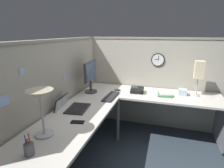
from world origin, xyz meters
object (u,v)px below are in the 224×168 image
object	(u,v)px
office_phone	(138,90)
tissue_box	(183,92)
laptop	(71,107)
computer_mouse	(117,90)
cell_phone	(77,122)
keyboard	(111,96)
pen_cup	(29,149)
wall_clock	(158,60)
monitor	(90,74)
desk_lamp_paper	(199,71)
book_stack	(165,93)
desk_lamp_dome	(40,99)

from	to	relation	value
office_phone	tissue_box	world-z (taller)	office_phone
laptop	computer_mouse	bearing A→B (deg)	-24.41
cell_phone	computer_mouse	bearing A→B (deg)	-18.48
keyboard	pen_cup	world-z (taller)	pen_cup
cell_phone	wall_clock	size ratio (longest dim) A/B	0.65
monitor	keyboard	distance (m)	0.49
laptop	desk_lamp_paper	xyz separation A→B (m)	(0.99, -1.59, 0.36)
monitor	wall_clock	xyz separation A→B (m)	(0.56, -0.99, 0.19)
keyboard	book_stack	world-z (taller)	book_stack
monitor	desk_lamp_paper	bearing A→B (deg)	-78.82
cell_phone	desk_lamp_paper	xyz separation A→B (m)	(1.30, -1.33, 0.38)
laptop	office_phone	size ratio (longest dim) A/B	1.93
keyboard	cell_phone	world-z (taller)	keyboard
computer_mouse	office_phone	distance (m)	0.33
monitor	desk_lamp_dome	distance (m)	1.29
laptop	cell_phone	world-z (taller)	laptop
tissue_box	monitor	bearing A→B (deg)	101.50
keyboard	computer_mouse	xyz separation A→B (m)	(0.31, -0.02, 0.01)
office_phone	book_stack	xyz separation A→B (m)	(0.02, -0.42, -0.02)
laptop	tissue_box	bearing A→B (deg)	-55.58
tissue_box	desk_lamp_dome	bearing A→B (deg)	139.85
desk_lamp_dome	office_phone	distance (m)	1.65
pen_cup	office_phone	bearing A→B (deg)	-18.05
desk_lamp_dome	wall_clock	bearing A→B (deg)	-26.21
monitor	wall_clock	distance (m)	1.15
keyboard	cell_phone	distance (m)	0.85
computer_mouse	pen_cup	bearing A→B (deg)	171.99
pen_cup	tissue_box	distance (m)	2.23
pen_cup	book_stack	distance (m)	2.04
laptop	book_stack	xyz separation A→B (m)	(0.89, -1.14, -0.00)
laptop	wall_clock	distance (m)	1.64
monitor	computer_mouse	distance (m)	0.51
desk_lamp_dome	office_phone	world-z (taller)	desk_lamp_dome
book_stack	pen_cup	bearing A→B (deg)	150.77
office_phone	desk_lamp_paper	size ratio (longest dim) A/B	0.41
cell_phone	office_phone	size ratio (longest dim) A/B	0.67
desk_lamp_dome	desk_lamp_paper	xyz separation A→B (m)	(1.60, -1.52, 0.02)
cell_phone	desk_lamp_paper	distance (m)	1.90
computer_mouse	cell_phone	distance (m)	1.17
office_phone	desk_lamp_paper	xyz separation A→B (m)	(0.12, -0.88, 0.35)
tissue_box	cell_phone	bearing A→B (deg)	138.03
keyboard	pen_cup	xyz separation A→B (m)	(-1.43, 0.23, 0.04)
monitor	desk_lamp_dome	xyz separation A→B (m)	(-1.29, -0.08, 0.07)
monitor	office_phone	xyz separation A→B (m)	(0.19, -0.72, -0.26)
desk_lamp_paper	book_stack	bearing A→B (deg)	102.10
office_phone	monitor	bearing A→B (deg)	105.07
computer_mouse	book_stack	world-z (taller)	book_stack
book_stack	tissue_box	size ratio (longest dim) A/B	2.56
pen_cup	cell_phone	world-z (taller)	pen_cup
keyboard	book_stack	xyz separation A→B (m)	(0.35, -0.77, 0.01)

